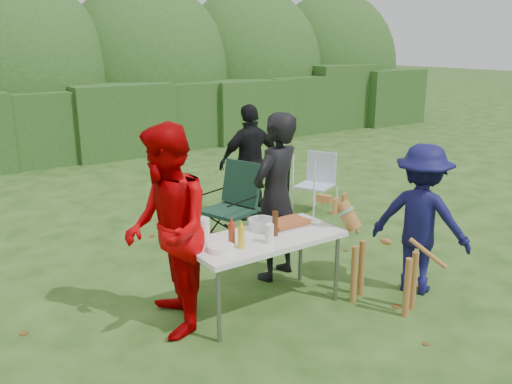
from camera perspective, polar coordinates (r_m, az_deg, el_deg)
ground at (r=5.23m, az=0.91°, el=-13.11°), size 80.00×80.00×0.00m
hedge_row at (r=12.13m, az=-21.90°, el=6.75°), size 22.00×1.40×1.70m
shrub_backdrop at (r=13.61m, az=-23.85°, el=10.62°), size 20.00×2.60×3.20m
folding_table at (r=5.13m, az=0.90°, el=-5.26°), size 1.50×0.70×0.74m
person_cook at (r=5.76m, az=2.10°, el=-0.55°), size 0.76×0.62×1.81m
person_red_jacket at (r=4.74m, az=-9.36°, el=-4.08°), size 0.95×1.08×1.87m
person_black_puffy at (r=7.73m, az=-0.53°, el=3.14°), size 1.02×0.53×1.66m
child at (r=5.73m, az=16.96°, el=-2.77°), size 0.94×1.15×1.54m
dog at (r=5.39m, az=13.41°, el=-6.68°), size 0.79×1.15×1.01m
camping_chair at (r=6.74m, az=-2.81°, el=-1.45°), size 0.83×0.83×1.06m
lawn_chair at (r=8.14m, az=6.21°, el=0.93°), size 0.70×0.70×0.90m
food_tray at (r=5.40m, az=3.30°, el=-3.46°), size 0.45×0.30×0.02m
focaccia_bread at (r=5.39m, az=3.31°, el=-3.18°), size 0.40×0.26×0.04m
mustard_bottle at (r=4.80m, az=-1.56°, el=-4.80°), size 0.06×0.06×0.20m
ketchup_bottle at (r=4.85m, az=-2.58°, el=-4.49°), size 0.06×0.06×0.22m
beer_bottle at (r=5.10m, az=2.02°, el=-3.33°), size 0.06×0.06×0.24m
paper_towel_roll at (r=4.86m, az=-5.58°, el=-4.24°), size 0.12×0.12×0.26m
cup_stack at (r=4.92m, az=1.42°, el=-4.41°), size 0.08×0.08×0.18m
pasta_bowl at (r=5.29m, az=0.59°, el=-3.37°), size 0.26×0.26×0.10m
plate_stack at (r=4.78m, az=-3.72°, el=-5.91°), size 0.24×0.24×0.05m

